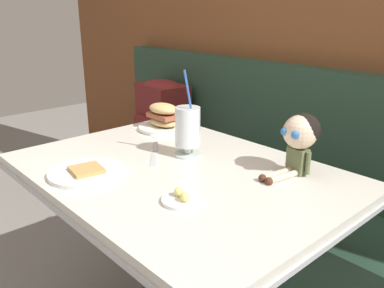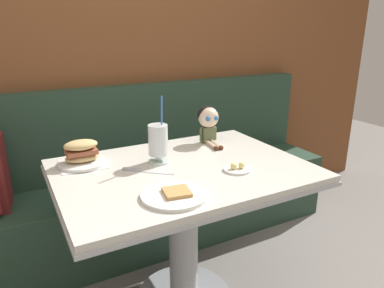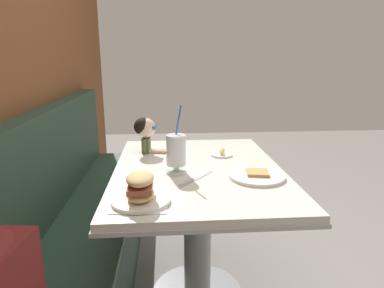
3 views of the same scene
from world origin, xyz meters
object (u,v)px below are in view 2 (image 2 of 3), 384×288
(toast_plate, at_px, (175,195))
(butter_knife, at_px, (140,170))
(seated_doll, at_px, (208,119))
(butter_saucer, at_px, (237,169))
(sandwich_plate, at_px, (82,155))
(milkshake_glass, at_px, (158,141))

(toast_plate, height_order, butter_knife, toast_plate)
(seated_doll, bearing_deg, toast_plate, -131.12)
(toast_plate, bearing_deg, butter_saucer, 16.01)
(toast_plate, relative_size, sandwich_plate, 1.14)
(butter_saucer, relative_size, butter_knife, 0.62)
(milkshake_glass, height_order, seated_doll, milkshake_glass)
(toast_plate, xyz_separation_m, seated_doll, (0.45, 0.51, 0.12))
(sandwich_plate, distance_m, butter_knife, 0.29)
(toast_plate, distance_m, milkshake_glass, 0.38)
(sandwich_plate, xyz_separation_m, seated_doll, (0.68, 0.02, 0.08))
(seated_doll, bearing_deg, sandwich_plate, -178.68)
(toast_plate, xyz_separation_m, butter_saucer, (0.35, 0.10, 0.00))
(sandwich_plate, relative_size, butter_knife, 1.14)
(milkshake_glass, bearing_deg, sandwich_plate, 155.99)
(milkshake_glass, distance_m, butter_knife, 0.16)
(butter_saucer, relative_size, seated_doll, 0.53)
(toast_plate, distance_m, seated_doll, 0.69)
(milkshake_glass, bearing_deg, butter_saucer, -44.00)
(butter_saucer, bearing_deg, milkshake_glass, 136.00)
(butter_knife, height_order, seated_doll, seated_doll)
(toast_plate, xyz_separation_m, sandwich_plate, (-0.23, 0.50, 0.04))
(milkshake_glass, relative_size, seated_doll, 1.40)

